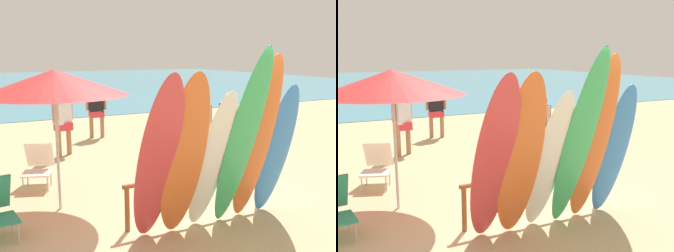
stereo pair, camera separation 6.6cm
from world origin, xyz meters
TOP-DOWN VIEW (x-y plane):
  - ground at (0.00, 14.00)m, footprint 60.00×60.00m
  - ocean_water at (0.00, 30.01)m, footprint 60.00×40.00m
  - surfboard_rack at (0.00, 0.00)m, footprint 2.40×0.07m
  - surfboard_red_0 at (-0.99, -0.66)m, footprint 0.56×0.98m
  - surfboard_orange_1 at (-0.63, -0.67)m, footprint 0.65×0.94m
  - surfboard_white_2 at (-0.16, -0.59)m, footprint 0.55×0.89m
  - surfboard_green_3 at (0.21, -0.73)m, footprint 0.47×1.01m
  - surfboard_orange_4 at (0.55, -0.62)m, footprint 0.56×0.91m
  - surfboard_blue_5 at (1.00, -0.52)m, footprint 0.54×0.68m
  - beachgoer_near_rack at (-0.99, 4.58)m, footprint 0.54×0.38m
  - beachgoer_by_water at (1.82, 2.76)m, footprint 0.38×0.56m
  - beachgoer_strolling at (0.33, 6.22)m, footprint 0.58×0.27m
  - beachgoer_midbeach at (1.78, 1.73)m, footprint 0.43×0.62m
  - beach_chair_striped at (-1.90, 2.55)m, footprint 0.71×0.84m
  - beach_umbrella at (-1.80, 1.25)m, footprint 2.22×2.22m

SIDE VIEW (x-z plane):
  - ground at x=0.00m, z-range 0.00..0.00m
  - ocean_water at x=0.00m, z-range 0.00..0.02m
  - beach_chair_striped at x=-1.90m, z-range 0.02..0.83m
  - surfboard_rack at x=0.00m, z-range 0.18..0.86m
  - beachgoer_by_water at x=1.82m, z-range 0.11..1.59m
  - beachgoer_strolling at x=0.33m, z-range 0.12..1.68m
  - beachgoer_near_rack at x=-0.99m, z-range 0.12..1.73m
  - beachgoer_midbeach at x=1.78m, z-range 0.13..1.78m
  - surfboard_white_2 at x=-0.16m, z-range 0.00..2.01m
  - surfboard_blue_5 at x=1.00m, z-range 0.00..2.03m
  - surfboard_red_0 at x=-0.99m, z-range 0.00..2.25m
  - surfboard_orange_1 at x=-0.63m, z-range 0.00..2.25m
  - surfboard_orange_4 at x=0.55m, z-range 0.00..2.45m
  - surfboard_green_3 at x=0.21m, z-range 0.00..2.53m
  - beach_umbrella at x=-1.80m, z-range 0.90..3.10m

